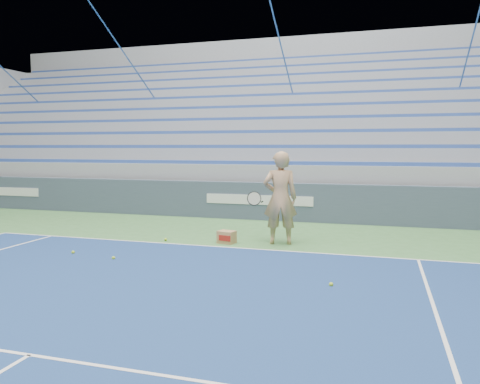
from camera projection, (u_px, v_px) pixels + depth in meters
name	position (u px, v px, depth m)	size (l,w,h in m)	color
sponsor_barrier	(260.00, 201.00, 13.76)	(30.00, 0.32, 1.10)	#3E4B5F
bleachers	(295.00, 142.00, 19.04)	(31.00, 9.15, 7.30)	#999DA2
tennis_player	(280.00, 198.00, 10.23)	(1.03, 0.94, 2.04)	tan
ball_box	(227.00, 237.00, 10.39)	(0.42, 0.36, 0.28)	#AC7F53
tennis_ball_0	(166.00, 240.00, 10.63)	(0.07, 0.07, 0.07)	#BADD2D
tennis_ball_1	(73.00, 252.00, 9.34)	(0.07, 0.07, 0.07)	#BADD2D
tennis_ball_2	(331.00, 284.00, 7.16)	(0.07, 0.07, 0.07)	#BADD2D
tennis_ball_3	(113.00, 258.00, 8.87)	(0.07, 0.07, 0.07)	#BADD2D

